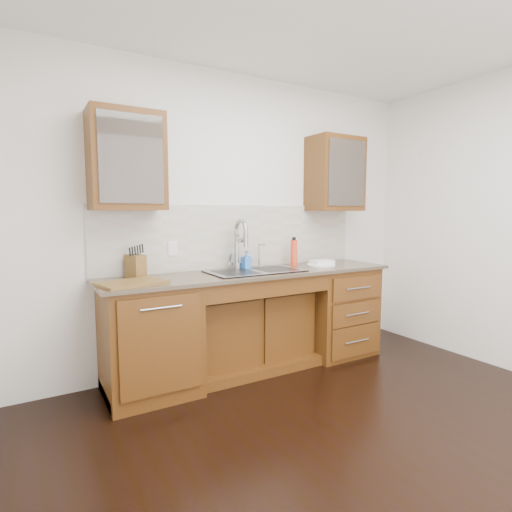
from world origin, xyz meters
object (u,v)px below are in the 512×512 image
plate (321,265)px  soap_bottle (246,260)px  knife_block (136,266)px  water_bottle (294,253)px  cutting_board (132,283)px

plate → soap_bottle: bearing=166.8°
plate → knife_block: size_ratio=1.53×
water_bottle → knife_block: bearing=178.3°
cutting_board → plate: bearing=3.4°
water_bottle → cutting_board: bearing=-171.1°
cutting_board → water_bottle: bearing=8.9°
soap_bottle → knife_block: knife_block is taller
plate → cutting_board: 1.87m
knife_block → cutting_board: 0.33m
soap_bottle → cutting_board: soap_bottle is taller
soap_bottle → cutting_board: size_ratio=0.37×
soap_bottle → water_bottle: (0.52, -0.03, 0.04)m
water_bottle → cutting_board: size_ratio=0.56×
soap_bottle → plate: size_ratio=0.60×
plate → knife_block: knife_block is taller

